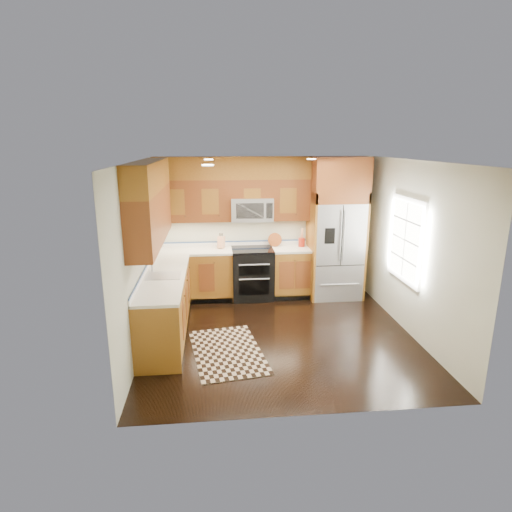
{
  "coord_description": "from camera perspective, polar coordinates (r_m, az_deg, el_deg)",
  "views": [
    {
      "loc": [
        -0.95,
        -5.93,
        2.86
      ],
      "look_at": [
        -0.29,
        0.6,
        1.1
      ],
      "focal_mm": 30.0,
      "sensor_mm": 36.0,
      "label": 1
    }
  ],
  "objects": [
    {
      "name": "sink_faucet",
      "position": [
        6.48,
        -12.47,
        -2.06
      ],
      "size": [
        0.54,
        0.44,
        0.37
      ],
      "color": "#B2B2B7",
      "rests_on": "countertop"
    },
    {
      "name": "range",
      "position": [
        7.99,
        -0.46,
        -2.36
      ],
      "size": [
        0.76,
        0.67,
        0.95
      ],
      "color": "black",
      "rests_on": "ground"
    },
    {
      "name": "microwave",
      "position": [
        7.85,
        -0.57,
        6.25
      ],
      "size": [
        0.76,
        0.4,
        0.42
      ],
      "color": "#B2B2B7",
      "rests_on": "ground"
    },
    {
      "name": "wall_left",
      "position": [
        6.22,
        -15.29,
        -0.02
      ],
      "size": [
        0.02,
        4.0,
        2.6
      ],
      "primitive_type": "cube",
      "color": "beige",
      "rests_on": "ground"
    },
    {
      "name": "wall_back",
      "position": [
        8.13,
        1.07,
        3.99
      ],
      "size": [
        4.0,
        0.02,
        2.6
      ],
      "primitive_type": "cube",
      "color": "beige",
      "rests_on": "ground"
    },
    {
      "name": "knife_block",
      "position": [
        7.95,
        -4.67,
        1.88
      ],
      "size": [
        0.15,
        0.17,
        0.29
      ],
      "color": "tan",
      "rests_on": "countertop"
    },
    {
      "name": "utensil_crock",
      "position": [
        8.09,
        6.1,
        2.09
      ],
      "size": [
        0.14,
        0.14,
        0.34
      ],
      "color": "#9D2213",
      "rests_on": "countertop"
    },
    {
      "name": "cutting_board",
      "position": [
        8.08,
        2.52,
        1.36
      ],
      "size": [
        0.27,
        0.27,
        0.02
      ],
      "primitive_type": "cylinder",
      "rotation": [
        0.0,
        0.0,
        -0.05
      ],
      "color": "brown",
      "rests_on": "countertop"
    },
    {
      "name": "rug",
      "position": [
        6.17,
        -3.86,
        -12.55
      ],
      "size": [
        1.15,
        1.66,
        0.01
      ],
      "primitive_type": "cube",
      "rotation": [
        0.0,
        0.0,
        0.15
      ],
      "color": "black",
      "rests_on": "ground"
    },
    {
      "name": "refrigerator",
      "position": [
        8.04,
        10.65,
        3.62
      ],
      "size": [
        0.98,
        0.75,
        2.6
      ],
      "color": "#B2B2B7",
      "rests_on": "ground"
    },
    {
      "name": "base_cabinets",
      "position": [
        7.24,
        -7.68,
        -4.52
      ],
      "size": [
        2.85,
        3.0,
        0.9
      ],
      "color": "#905B1B",
      "rests_on": "ground"
    },
    {
      "name": "ground",
      "position": [
        6.65,
        3.07,
        -10.45
      ],
      "size": [
        4.0,
        4.0,
        0.0
      ],
      "primitive_type": "plane",
      "color": "black",
      "rests_on": "ground"
    },
    {
      "name": "wall_right",
      "position": [
        6.8,
        20.14,
        0.85
      ],
      "size": [
        0.02,
        4.0,
        2.6
      ],
      "primitive_type": "cube",
      "color": "beige",
      "rests_on": "ground"
    },
    {
      "name": "countertop",
      "position": [
        7.21,
        -6.65,
        -0.67
      ],
      "size": [
        2.86,
        3.01,
        0.04
      ],
      "color": "beige",
      "rests_on": "base_cabinets"
    },
    {
      "name": "window",
      "position": [
        6.94,
        19.34,
        2.06
      ],
      "size": [
        0.04,
        1.1,
        1.3
      ],
      "color": "white",
      "rests_on": "ground"
    },
    {
      "name": "upper_cabinets",
      "position": [
        7.07,
        -7.42,
        8.14
      ],
      "size": [
        2.85,
        3.0,
        1.15
      ],
      "color": "brown",
      "rests_on": "ground"
    }
  ]
}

